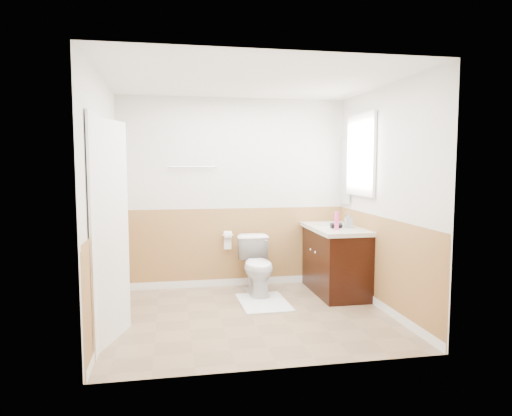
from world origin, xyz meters
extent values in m
plane|color=#8C7051|center=(0.00, 0.00, 0.00)|extent=(3.00, 3.00, 0.00)
plane|color=white|center=(0.00, 0.00, 2.50)|extent=(3.00, 3.00, 0.00)
plane|color=silver|center=(0.00, 1.30, 1.25)|extent=(3.00, 0.00, 3.00)
plane|color=silver|center=(0.00, -1.30, 1.25)|extent=(3.00, 0.00, 3.00)
plane|color=silver|center=(-1.50, 0.00, 1.25)|extent=(0.00, 3.00, 3.00)
plane|color=silver|center=(1.50, 0.00, 1.25)|extent=(0.00, 3.00, 3.00)
plane|color=#9F783F|center=(0.00, 1.29, 0.50)|extent=(3.00, 0.00, 3.00)
plane|color=#9F783F|center=(0.00, -1.29, 0.50)|extent=(3.00, 0.00, 3.00)
plane|color=#9F783F|center=(-1.49, 0.00, 0.50)|extent=(0.00, 2.60, 2.60)
plane|color=#9F783F|center=(1.49, 0.00, 0.50)|extent=(0.00, 2.60, 2.60)
imported|color=white|center=(0.22, 0.83, 0.36)|extent=(0.42, 0.72, 0.72)
cube|color=white|center=(0.22, 0.43, 0.01)|extent=(0.57, 0.81, 0.02)
cube|color=black|center=(1.21, 0.71, 0.40)|extent=(0.55, 1.10, 0.80)
sphere|color=silver|center=(0.91, 0.61, 0.55)|extent=(0.03, 0.03, 0.03)
sphere|color=silver|center=(0.91, 0.81, 0.55)|extent=(0.03, 0.03, 0.03)
cube|color=silver|center=(1.20, 0.71, 0.83)|extent=(0.60, 1.15, 0.05)
cylinder|color=silver|center=(1.21, 0.86, 0.86)|extent=(0.36, 0.36, 0.02)
cylinder|color=silver|center=(1.39, 0.86, 0.92)|extent=(0.02, 0.02, 0.14)
cylinder|color=#F13E95|center=(1.11, 0.42, 0.96)|extent=(0.05, 0.05, 0.22)
imported|color=gray|center=(1.33, 0.59, 0.95)|extent=(0.10, 0.10, 0.19)
cylinder|color=black|center=(1.16, 0.57, 0.89)|extent=(0.14, 0.07, 0.07)
cylinder|color=black|center=(1.13, 0.65, 0.86)|extent=(0.03, 0.03, 0.07)
cube|color=silver|center=(1.48, 1.10, 1.55)|extent=(0.02, 0.35, 0.90)
cube|color=white|center=(1.47, 0.59, 1.75)|extent=(0.04, 0.80, 1.00)
cube|color=white|center=(1.49, 0.59, 1.75)|extent=(0.01, 0.70, 0.90)
cube|color=white|center=(-1.40, -0.45, 1.02)|extent=(0.29, 0.78, 2.04)
cube|color=white|center=(-1.48, -0.45, 1.03)|extent=(0.02, 0.92, 2.10)
sphere|color=silver|center=(-1.34, -0.12, 0.95)|extent=(0.06, 0.06, 0.06)
cylinder|color=silver|center=(-0.55, 1.25, 1.60)|extent=(0.62, 0.02, 0.02)
cylinder|color=silver|center=(-0.10, 1.23, 0.70)|extent=(0.14, 0.02, 0.02)
cylinder|color=white|center=(-0.10, 1.23, 0.70)|extent=(0.10, 0.11, 0.11)
cube|color=white|center=(-0.10, 1.23, 0.59)|extent=(0.10, 0.01, 0.16)
camera|label=1|loc=(-0.84, -4.78, 1.64)|focal=32.44mm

